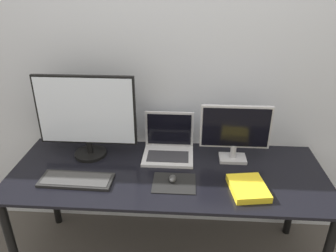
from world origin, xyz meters
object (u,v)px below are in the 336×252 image
at_px(monitor_right, 235,131).
at_px(mouse, 173,179).
at_px(laptop, 169,145).
at_px(keyboard, 76,180).
at_px(book, 248,188).
at_px(monitor_left, 86,115).

height_order(monitor_right, mouse, monitor_right).
height_order(laptop, mouse, laptop).
xyz_separation_m(laptop, keyboard, (-0.50, -0.34, -0.05)).
height_order(keyboard, book, book).
height_order(monitor_left, monitor_right, monitor_left).
bearing_deg(book, laptop, 141.05).
xyz_separation_m(monitor_left, monitor_right, (0.90, 0.00, -0.08)).
height_order(monitor_left, laptop, monitor_left).
distance_m(keyboard, mouse, 0.54).
relative_size(monitor_left, mouse, 9.59).
distance_m(monitor_right, book, 0.37).
xyz_separation_m(laptop, book, (0.45, -0.37, -0.04)).
relative_size(monitor_left, book, 2.39).
bearing_deg(book, mouse, 172.17).
xyz_separation_m(mouse, book, (0.41, -0.06, -0.00)).
distance_m(mouse, book, 0.41).
distance_m(laptop, keyboard, 0.61).
bearing_deg(mouse, monitor_right, 35.63).
xyz_separation_m(monitor_left, keyboard, (-0.00, -0.29, -0.27)).
bearing_deg(mouse, laptop, 97.80).
xyz_separation_m(laptop, mouse, (0.04, -0.31, -0.04)).
distance_m(monitor_right, mouse, 0.48).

